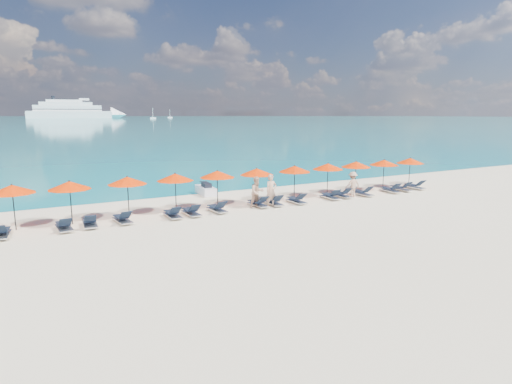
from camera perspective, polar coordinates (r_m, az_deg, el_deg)
name	(u,v)px	position (r m, az deg, el deg)	size (l,w,h in m)	color
ground	(284,224)	(21.90, 3.75, -4.34)	(1400.00, 1400.00, 0.00)	beige
sea	(31,118)	(678.02, -27.83, 8.74)	(1600.00, 1300.00, 0.01)	#1FA9B2
cruise_ship	(79,111)	(582.75, -22.57, 9.89)	(116.85, 26.57, 32.25)	white
sailboat_near	(153,118)	(497.72, -13.58, 9.61)	(6.46, 2.15, 11.85)	white
sailboat_far	(170,117)	(594.83, -11.40, 9.77)	(6.40, 2.13, 11.73)	white
jetski	(206,190)	(30.00, -6.72, 0.31)	(1.04, 2.40, 0.84)	white
beachgoer_a	(271,191)	(25.74, 2.04, 0.16)	(0.72, 0.47, 1.98)	tan
beachgoer_b	(257,192)	(25.52, 0.15, -0.03)	(0.92, 0.53, 1.89)	tan
beachgoer_c	(353,184)	(29.59, 12.76, 0.99)	(1.11, 0.52, 1.72)	tan
umbrella_1	(12,189)	(23.47, -29.77, 0.33)	(2.10, 2.10, 2.28)	black
umbrella_2	(69,185)	(23.44, -23.61, 0.82)	(2.10, 2.10, 2.28)	black
umbrella_3	(127,181)	(24.04, -16.79, 1.47)	(2.10, 2.10, 2.28)	black
umbrella_4	(175,177)	(24.69, -10.73, 1.96)	(2.10, 2.10, 2.28)	black
umbrella_5	(217,174)	(25.57, -5.19, 2.38)	(2.10, 2.10, 2.28)	black
umbrella_6	(257,172)	(26.54, 0.10, 2.72)	(2.10, 2.10, 2.28)	black
umbrella_7	(295,169)	(28.02, 5.17, 3.08)	(2.10, 2.10, 2.28)	black
umbrella_8	(328,166)	(29.62, 9.57, 3.38)	(2.10, 2.10, 2.28)	black
umbrella_9	(356,164)	(31.25, 13.20, 3.61)	(2.10, 2.10, 2.28)	black
umbrella_10	(384,162)	(33.00, 16.72, 3.79)	(2.10, 2.10, 2.28)	black
umbrella_11	(410,161)	(34.92, 19.88, 3.95)	(2.10, 2.10, 2.28)	black
lounger_2	(2,233)	(22.67, -30.81, -4.69)	(0.78, 1.75, 0.66)	silver
lounger_3	(64,226)	(22.65, -24.23, -4.14)	(0.74, 1.74, 0.66)	silver
lounger_4	(90,222)	(22.86, -21.26, -3.80)	(0.72, 1.73, 0.66)	silver
lounger_5	(123,219)	(23.12, -17.36, -3.41)	(0.79, 1.75, 0.66)	silver
lounger_6	(173,214)	(23.55, -11.05, -2.87)	(0.63, 1.70, 0.66)	silver
lounger_7	(191,212)	(23.91, -8.62, -2.60)	(0.66, 1.72, 0.66)	silver
lounger_8	(217,208)	(24.56, -5.20, -2.17)	(0.70, 1.73, 0.66)	silver
lounger_9	(258,203)	(25.85, 0.30, -1.49)	(0.74, 1.74, 0.66)	silver
lounger_10	(274,202)	(26.30, 2.38, -1.30)	(0.76, 1.75, 0.66)	silver
lounger_11	(297,200)	(26.95, 5.42, -1.05)	(0.66, 1.72, 0.66)	silver
lounger_12	(330,196)	(28.59, 9.89, -0.50)	(0.72, 1.73, 0.66)	silver
lounger_13	(342,194)	(29.30, 11.36, -0.28)	(0.66, 1.71, 0.66)	silver
lounger_14	(362,193)	(30.22, 14.01, -0.07)	(0.70, 1.73, 0.66)	silver
lounger_15	(391,189)	(32.04, 17.50, 0.34)	(0.74, 1.74, 0.66)	silver
lounger_16	(401,188)	(32.92, 18.78, 0.53)	(0.68, 1.72, 0.66)	silver
lounger_17	(415,186)	(34.13, 20.44, 0.76)	(0.69, 1.72, 0.66)	silver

